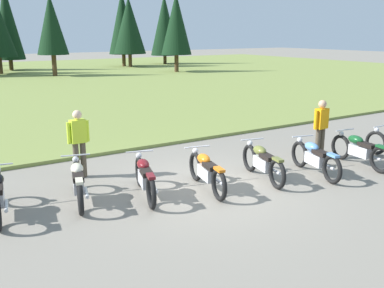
{
  "coord_description": "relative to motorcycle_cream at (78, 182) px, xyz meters",
  "views": [
    {
      "loc": [
        -5.45,
        -7.86,
        3.46
      ],
      "look_at": [
        0.0,
        0.6,
        0.9
      ],
      "focal_mm": 41.13,
      "sensor_mm": 36.0,
      "label": 1
    }
  ],
  "objects": [
    {
      "name": "motorcycle_cream",
      "position": [
        0.0,
        0.0,
        0.0
      ],
      "size": [
        0.8,
        2.05,
        0.88
      ],
      "color": "black",
      "rests_on": "ground"
    },
    {
      "name": "motorcycle_british_green",
      "position": [
        7.15,
        -1.51,
        0.0
      ],
      "size": [
        0.62,
        2.09,
        0.88
      ],
      "color": "black",
      "rests_on": "ground"
    },
    {
      "name": "motorcycle_sky_blue",
      "position": [
        5.55,
        -1.41,
        0.0
      ],
      "size": [
        0.75,
        2.06,
        0.88
      ],
      "color": "black",
      "rests_on": "ground"
    },
    {
      "name": "grass_moorland",
      "position": [
        2.75,
        25.11,
        -0.39
      ],
      "size": [
        80.0,
        44.0,
        0.1
      ],
      "primitive_type": "cube",
      "color": "olive",
      "rests_on": "ground"
    },
    {
      "name": "motorcycle_orange",
      "position": [
        2.67,
        -0.84,
        0.0
      ],
      "size": [
        0.72,
        2.07,
        0.88
      ],
      "color": "black",
      "rests_on": "ground"
    },
    {
      "name": "motorcycle_maroon",
      "position": [
        1.31,
        -0.48,
        0.0
      ],
      "size": [
        0.82,
        2.04,
        0.88
      ],
      "color": "black",
      "rests_on": "ground"
    },
    {
      "name": "ground_plane",
      "position": [
        2.75,
        -0.71,
        -0.44
      ],
      "size": [
        140.0,
        140.0,
        0.0
      ],
      "primitive_type": "plane",
      "color": "gray"
    },
    {
      "name": "rider_checking_bike",
      "position": [
        6.75,
        -0.5,
        0.51
      ],
      "size": [
        0.55,
        0.24,
        1.67
      ],
      "color": "#4C4233",
      "rests_on": "ground"
    },
    {
      "name": "rider_with_back_turned",
      "position": [
        0.57,
        1.56,
        0.51
      ],
      "size": [
        0.55,
        0.23,
        1.67
      ],
      "color": "#4C4233",
      "rests_on": "ground"
    },
    {
      "name": "motorcycle_olive",
      "position": [
        4.22,
        -0.97,
        0.0
      ],
      "size": [
        0.75,
        2.06,
        0.88
      ],
      "color": "black",
      "rests_on": "ground"
    }
  ]
}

